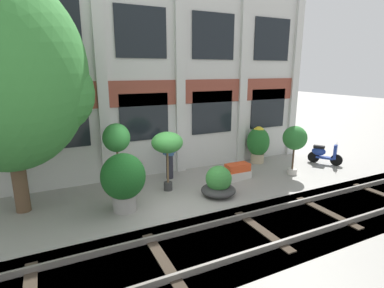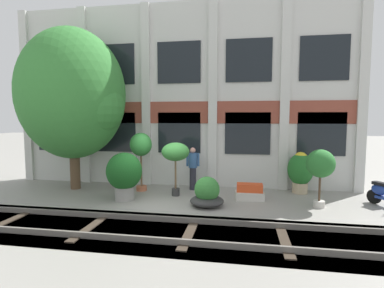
{
  "view_description": "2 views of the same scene",
  "coord_description": "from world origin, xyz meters",
  "px_view_note": "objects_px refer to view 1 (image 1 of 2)",
  "views": [
    {
      "loc": [
        -3.15,
        -7.81,
        3.9
      ],
      "look_at": [
        1.13,
        1.0,
        1.48
      ],
      "focal_mm": 28.0,
      "sensor_mm": 36.0,
      "label": 1
    },
    {
      "loc": [
        2.65,
        -9.68,
        2.91
      ],
      "look_at": [
        0.66,
        1.99,
        1.84
      ],
      "focal_mm": 28.0,
      "sensor_mm": 36.0,
      "label": 2
    }
  ],
  "objects_px": {
    "broadleaf_tree": "(5,78)",
    "potted_plant_wide_bowl": "(219,183)",
    "resident_by_doorway": "(169,154)",
    "potted_plant_square_trough": "(237,172)",
    "scooter_near_curb": "(324,154)",
    "potted_plant_tall_urn": "(167,144)",
    "potted_plant_glazed_jar": "(258,142)",
    "potted_plant_low_pan": "(117,140)",
    "potted_plant_fluted_column": "(123,179)",
    "potted_plant_terracotta_small": "(295,139)"
  },
  "relations": [
    {
      "from": "potted_plant_fluted_column",
      "to": "potted_plant_glazed_jar",
      "type": "relative_size",
      "value": 1.06
    },
    {
      "from": "potted_plant_tall_urn",
      "to": "potted_plant_glazed_jar",
      "type": "height_order",
      "value": "potted_plant_tall_urn"
    },
    {
      "from": "potted_plant_square_trough",
      "to": "potted_plant_wide_bowl",
      "type": "relative_size",
      "value": 0.93
    },
    {
      "from": "potted_plant_glazed_jar",
      "to": "potted_plant_square_trough",
      "type": "xyz_separation_m",
      "value": [
        -1.93,
        -1.31,
        -0.63
      ]
    },
    {
      "from": "potted_plant_glazed_jar",
      "to": "potted_plant_terracotta_small",
      "type": "distance_m",
      "value": 1.88
    },
    {
      "from": "potted_plant_fluted_column",
      "to": "potted_plant_glazed_jar",
      "type": "bearing_deg",
      "value": 17.91
    },
    {
      "from": "potted_plant_glazed_jar",
      "to": "scooter_near_curb",
      "type": "relative_size",
      "value": 1.31
    },
    {
      "from": "potted_plant_fluted_column",
      "to": "potted_plant_square_trough",
      "type": "relative_size",
      "value": 1.62
    },
    {
      "from": "potted_plant_low_pan",
      "to": "potted_plant_fluted_column",
      "type": "bearing_deg",
      "value": -96.37
    },
    {
      "from": "potted_plant_wide_bowl",
      "to": "potted_plant_low_pan",
      "type": "height_order",
      "value": "potted_plant_low_pan"
    },
    {
      "from": "potted_plant_tall_urn",
      "to": "scooter_near_curb",
      "type": "xyz_separation_m",
      "value": [
        7.03,
        -0.19,
        -1.15
      ]
    },
    {
      "from": "potted_plant_glazed_jar",
      "to": "potted_plant_low_pan",
      "type": "bearing_deg",
      "value": -173.68
    },
    {
      "from": "potted_plant_square_trough",
      "to": "potted_plant_glazed_jar",
      "type": "bearing_deg",
      "value": 34.16
    },
    {
      "from": "potted_plant_tall_urn",
      "to": "resident_by_doorway",
      "type": "height_order",
      "value": "potted_plant_tall_urn"
    },
    {
      "from": "broadleaf_tree",
      "to": "resident_by_doorway",
      "type": "relative_size",
      "value": 3.76
    },
    {
      "from": "potted_plant_fluted_column",
      "to": "potted_plant_wide_bowl",
      "type": "distance_m",
      "value": 3.02
    },
    {
      "from": "potted_plant_square_trough",
      "to": "scooter_near_curb",
      "type": "xyz_separation_m",
      "value": [
        4.33,
        -0.08,
        0.16
      ]
    },
    {
      "from": "scooter_near_curb",
      "to": "potted_plant_glazed_jar",
      "type": "bearing_deg",
      "value": -152.65
    },
    {
      "from": "potted_plant_glazed_jar",
      "to": "potted_plant_wide_bowl",
      "type": "xyz_separation_m",
      "value": [
        -3.32,
        -2.28,
        -0.5
      ]
    },
    {
      "from": "potted_plant_wide_bowl",
      "to": "resident_by_doorway",
      "type": "height_order",
      "value": "resident_by_doorway"
    },
    {
      "from": "potted_plant_glazed_jar",
      "to": "potted_plant_square_trough",
      "type": "relative_size",
      "value": 1.53
    },
    {
      "from": "broadleaf_tree",
      "to": "resident_by_doorway",
      "type": "distance_m",
      "value": 5.54
    },
    {
      "from": "potted_plant_terracotta_small",
      "to": "potted_plant_fluted_column",
      "type": "bearing_deg",
      "value": -177.95
    },
    {
      "from": "potted_plant_tall_urn",
      "to": "potted_plant_low_pan",
      "type": "height_order",
      "value": "potted_plant_low_pan"
    },
    {
      "from": "potted_plant_glazed_jar",
      "to": "potted_plant_terracotta_small",
      "type": "relative_size",
      "value": 0.84
    },
    {
      "from": "potted_plant_glazed_jar",
      "to": "potted_plant_terracotta_small",
      "type": "bearing_deg",
      "value": -81.25
    },
    {
      "from": "scooter_near_curb",
      "to": "potted_plant_wide_bowl",
      "type": "bearing_deg",
      "value": -113.83
    },
    {
      "from": "potted_plant_square_trough",
      "to": "scooter_near_curb",
      "type": "relative_size",
      "value": 0.86
    },
    {
      "from": "potted_plant_low_pan",
      "to": "scooter_near_curb",
      "type": "height_order",
      "value": "potted_plant_low_pan"
    },
    {
      "from": "potted_plant_low_pan",
      "to": "potted_plant_terracotta_small",
      "type": "bearing_deg",
      "value": -9.89
    },
    {
      "from": "potted_plant_square_trough",
      "to": "resident_by_doorway",
      "type": "height_order",
      "value": "resident_by_doorway"
    },
    {
      "from": "potted_plant_terracotta_small",
      "to": "scooter_near_curb",
      "type": "height_order",
      "value": "potted_plant_terracotta_small"
    },
    {
      "from": "broadleaf_tree",
      "to": "scooter_near_curb",
      "type": "relative_size",
      "value": 5.29
    },
    {
      "from": "potted_plant_terracotta_small",
      "to": "resident_by_doorway",
      "type": "distance_m",
      "value": 4.74
    },
    {
      "from": "scooter_near_curb",
      "to": "resident_by_doorway",
      "type": "distance_m",
      "value": 6.69
    },
    {
      "from": "potted_plant_fluted_column",
      "to": "potted_plant_wide_bowl",
      "type": "xyz_separation_m",
      "value": [
        2.95,
        -0.25,
        -0.55
      ]
    },
    {
      "from": "resident_by_doorway",
      "to": "potted_plant_square_trough",
      "type": "bearing_deg",
      "value": 53.98
    },
    {
      "from": "potted_plant_tall_urn",
      "to": "potted_plant_square_trough",
      "type": "height_order",
      "value": "potted_plant_tall_urn"
    },
    {
      "from": "potted_plant_square_trough",
      "to": "resident_by_doorway",
      "type": "relative_size",
      "value": 0.61
    },
    {
      "from": "potted_plant_tall_urn",
      "to": "potted_plant_low_pan",
      "type": "xyz_separation_m",
      "value": [
        -1.5,
        0.51,
        0.16
      ]
    },
    {
      "from": "broadleaf_tree",
      "to": "potted_plant_terracotta_small",
      "type": "xyz_separation_m",
      "value": [
        9.16,
        -0.98,
        -2.33
      ]
    },
    {
      "from": "potted_plant_low_pan",
      "to": "scooter_near_curb",
      "type": "relative_size",
      "value": 1.9
    },
    {
      "from": "broadleaf_tree",
      "to": "resident_by_doorway",
      "type": "height_order",
      "value": "broadleaf_tree"
    },
    {
      "from": "potted_plant_wide_bowl",
      "to": "scooter_near_curb",
      "type": "relative_size",
      "value": 0.92
    },
    {
      "from": "broadleaf_tree",
      "to": "potted_plant_wide_bowl",
      "type": "distance_m",
      "value": 6.64
    },
    {
      "from": "broadleaf_tree",
      "to": "potted_plant_wide_bowl",
      "type": "xyz_separation_m",
      "value": [
        5.57,
        -1.47,
        -3.31
      ]
    },
    {
      "from": "potted_plant_fluted_column",
      "to": "resident_by_doorway",
      "type": "bearing_deg",
      "value": 41.31
    },
    {
      "from": "potted_plant_fluted_column",
      "to": "potted_plant_low_pan",
      "type": "xyz_separation_m",
      "value": [
        0.15,
        1.35,
        0.8
      ]
    },
    {
      "from": "potted_plant_low_pan",
      "to": "potted_plant_square_trough",
      "type": "bearing_deg",
      "value": -8.53
    },
    {
      "from": "potted_plant_fluted_column",
      "to": "potted_plant_wide_bowl",
      "type": "height_order",
      "value": "potted_plant_fluted_column"
    }
  ]
}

